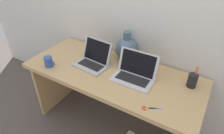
# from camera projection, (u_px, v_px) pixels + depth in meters

# --- Properties ---
(ground_plane) EXTENTS (6.00, 6.00, 0.00)m
(ground_plane) POSITION_uv_depth(u_px,v_px,m) (112.00, 125.00, 2.17)
(ground_plane) COLOR #564C47
(back_wall) EXTENTS (4.40, 0.04, 2.40)m
(back_wall) POSITION_uv_depth(u_px,v_px,m) (134.00, 8.00, 1.76)
(back_wall) COLOR silver
(back_wall) RESTS_ON ground
(desk) EXTENTS (1.61, 0.67, 0.72)m
(desk) POSITION_uv_depth(u_px,v_px,m) (112.00, 84.00, 1.84)
(desk) COLOR tan
(desk) RESTS_ON ground
(laptop_left) EXTENTS (0.32, 0.26, 0.23)m
(laptop_left) POSITION_uv_depth(u_px,v_px,m) (94.00, 58.00, 1.83)
(laptop_left) COLOR #B2B2B7
(laptop_left) RESTS_ON desk
(laptop_right) EXTENTS (0.35, 0.24, 0.22)m
(laptop_right) POSITION_uv_depth(u_px,v_px,m) (135.00, 72.00, 1.65)
(laptop_right) COLOR silver
(laptop_right) RESTS_ON desk
(green_vase) EXTENTS (0.22, 0.22, 0.28)m
(green_vase) POSITION_uv_depth(u_px,v_px,m) (127.00, 48.00, 1.89)
(green_vase) COLOR slate
(green_vase) RESTS_ON desk
(coffee_mug) EXTENTS (0.12, 0.08, 0.10)m
(coffee_mug) POSITION_uv_depth(u_px,v_px,m) (49.00, 62.00, 1.80)
(coffee_mug) COLOR #335199
(coffee_mug) RESTS_ON desk
(pen_cup) EXTENTS (0.08, 0.08, 0.19)m
(pen_cup) POSITION_uv_depth(u_px,v_px,m) (192.00, 80.00, 1.56)
(pen_cup) COLOR black
(pen_cup) RESTS_ON desk
(scissors) EXTENTS (0.14, 0.10, 0.01)m
(scissors) POSITION_uv_depth(u_px,v_px,m) (148.00, 108.00, 1.39)
(scissors) COLOR #B7B7BC
(scissors) RESTS_ON desk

